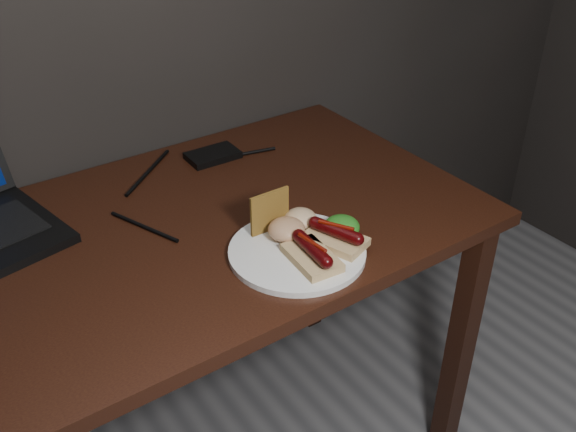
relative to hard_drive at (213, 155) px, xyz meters
The scene contains 10 objects.
desk 0.38m from the hard_drive, 141.40° to the right, with size 1.40×0.70×0.75m.
hard_drive is the anchor object (origin of this frame).
desk_cables 0.33m from the hard_drive, 166.22° to the right, with size 0.97×0.37×0.01m.
plate 0.44m from the hard_drive, 98.01° to the right, with size 0.26×0.26×0.01m, color white.
bread_sausage_center 0.49m from the hard_drive, 97.24° to the right, with size 0.08×0.12×0.04m.
bread_sausage_right 0.46m from the hard_drive, 88.82° to the right, with size 0.10×0.13×0.04m.
crispbread 0.36m from the hard_drive, 100.79° to the right, with size 0.09×0.01×0.09m, color olive.
salad_greens 0.45m from the hard_drive, 85.39° to the right, with size 0.07×0.07×0.04m, color #136116.
salsa_mound 0.40m from the hard_drive, 98.15° to the right, with size 0.07×0.07×0.04m, color maroon.
coleslaw_mound 0.38m from the hard_drive, 91.58° to the right, with size 0.06×0.06×0.04m, color beige.
Camera 1 is at (-0.34, 0.38, 1.46)m, focal length 40.00 mm.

